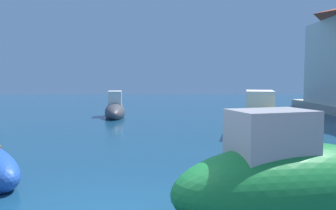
{
  "coord_description": "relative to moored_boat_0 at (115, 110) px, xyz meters",
  "views": [
    {
      "loc": [
        0.86,
        -5.2,
        2.17
      ],
      "look_at": [
        0.75,
        10.8,
        0.93
      ],
      "focal_mm": 38.63,
      "sensor_mm": 36.0,
      "label": 1
    }
  ],
  "objects": [
    {
      "name": "moored_boat_3",
      "position": [
        4.93,
        -13.7,
        0.09
      ],
      "size": [
        4.33,
        2.76,
        1.96
      ],
      "rotation": [
        0.0,
        0.0,
        0.32
      ],
      "color": "#197233",
      "rests_on": "ground"
    },
    {
      "name": "moored_boat_0",
      "position": [
        0.0,
        0.0,
        0.0
      ],
      "size": [
        1.5,
        3.68,
        1.62
      ],
      "rotation": [
        0.0,
        0.0,
        4.83
      ],
      "color": "#3F3F47",
      "rests_on": "ground"
    },
    {
      "name": "moored_boat_2",
      "position": [
        6.24,
        -6.61,
        0.11
      ],
      "size": [
        2.48,
        5.08,
        1.98
      ],
      "rotation": [
        0.0,
        0.0,
        4.51
      ],
      "color": "gold",
      "rests_on": "ground"
    }
  ]
}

